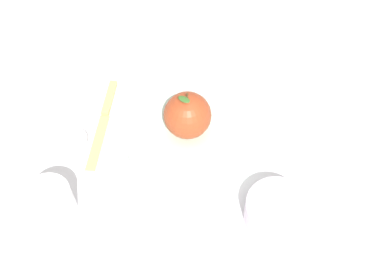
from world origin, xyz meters
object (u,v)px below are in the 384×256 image
Objects in this scene: apple at (187,115)px; knife at (105,115)px; side_bowl at (278,210)px; cup at (49,202)px; spoon at (81,131)px; dinner_plate at (192,131)px.

apple reaches higher than knife.
side_bowl is 0.53× the size of knife.
cup is at bearing 14.43° from knife.
side_bowl is 0.38m from spoon.
apple is 0.50× the size of knife.
spoon is (0.09, -0.17, -0.06)m from apple.
dinner_plate is 0.27m from cup.
dinner_plate is 0.21m from side_bowl.
cup is 0.39× the size of knife.
side_bowl is 0.35m from cup.
apple reaches higher than cup.
dinner_plate reaches higher than knife.
cup reaches higher than side_bowl.
apple is at bearing 103.67° from knife.
apple is (0.01, -0.00, 0.05)m from dinner_plate.
spoon is at bearing -15.46° from knife.
cup is (0.24, -0.11, -0.03)m from apple.
apple is 0.22m from side_bowl.
dinner_plate is 1.44× the size of spoon.
cup is at bearing -24.29° from dinner_plate.
cup is (0.25, -0.11, 0.02)m from dinner_plate.
spoon is at bearing -155.91° from cup.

